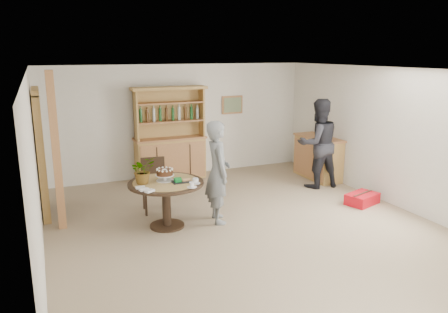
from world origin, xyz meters
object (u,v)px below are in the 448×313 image
(dining_chair, at_px, (154,181))
(dining_table, at_px, (166,191))
(hutch, at_px, (170,148))
(red_suitcase, at_px, (362,199))
(sideboard, at_px, (318,157))
(adult_person, at_px, (318,144))
(teen_boy, at_px, (218,172))

(dining_chair, bearing_deg, dining_table, -83.49)
(hutch, xyz_separation_m, red_suitcase, (2.80, -3.02, -0.59))
(dining_chair, xyz_separation_m, red_suitcase, (3.63, -1.21, -0.43))
(sideboard, xyz_separation_m, red_suitcase, (-0.24, -1.78, -0.37))
(dining_table, relative_size, red_suitcase, 1.73)
(adult_person, bearing_deg, teen_boy, 25.01)
(dining_table, xyz_separation_m, adult_person, (3.48, 0.87, 0.32))
(dining_table, bearing_deg, hutch, 72.43)
(teen_boy, relative_size, adult_person, 0.92)
(sideboard, height_order, dining_table, sideboard)
(adult_person, height_order, red_suitcase, adult_person)
(dining_chair, relative_size, red_suitcase, 1.36)
(hutch, xyz_separation_m, sideboard, (3.04, -1.24, -0.22))
(red_suitcase, bearing_deg, sideboard, 64.20)
(hutch, height_order, adult_person, hutch)
(sideboard, bearing_deg, red_suitcase, -97.67)
(dining_chair, xyz_separation_m, adult_person, (3.47, 0.04, 0.39))
(hutch, bearing_deg, teen_boy, -89.73)
(dining_chair, height_order, teen_boy, teen_boy)
(dining_chair, bearing_deg, sideboard, 15.64)
(adult_person, distance_m, red_suitcase, 1.50)
(sideboard, bearing_deg, adult_person, -126.81)
(hutch, distance_m, red_suitcase, 4.16)
(teen_boy, distance_m, adult_person, 2.80)
(dining_table, distance_m, red_suitcase, 3.69)
(dining_table, xyz_separation_m, dining_chair, (0.01, 0.83, -0.07))
(dining_chair, bearing_deg, red_suitcase, -11.22)
(hutch, height_order, red_suitcase, hutch)
(red_suitcase, bearing_deg, hutch, 114.67)
(teen_boy, bearing_deg, red_suitcase, -86.68)
(teen_boy, xyz_separation_m, adult_person, (2.63, 0.97, 0.07))
(dining_table, xyz_separation_m, teen_boy, (0.85, -0.10, 0.24))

